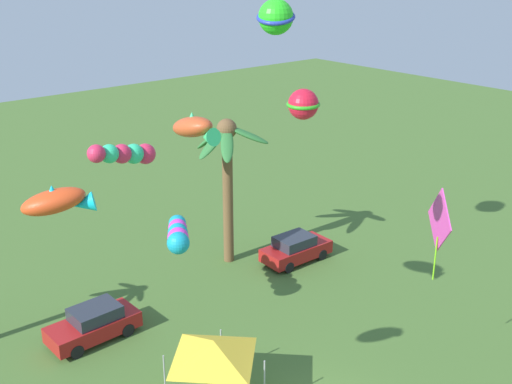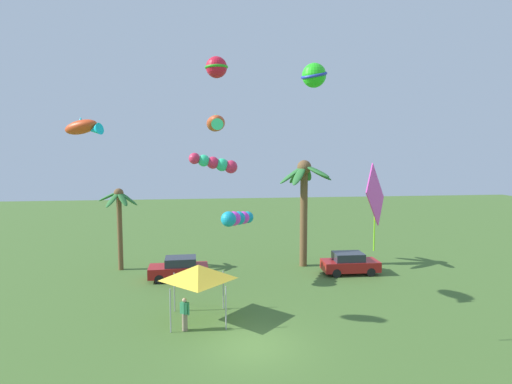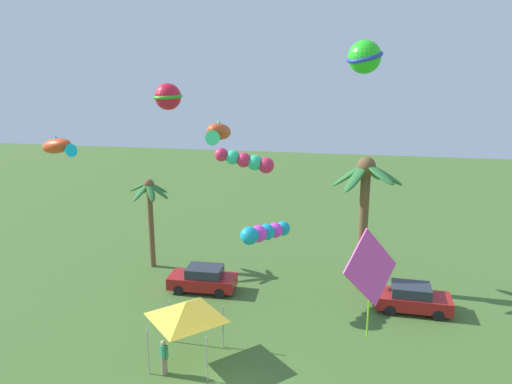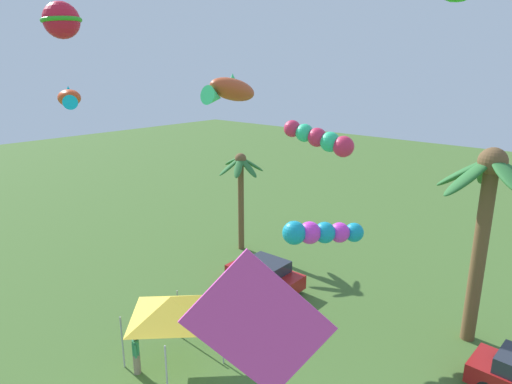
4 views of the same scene
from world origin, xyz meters
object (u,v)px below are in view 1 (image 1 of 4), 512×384
Objects in this scene: parked_car_1 at (94,324)px; kite_tube_0 at (125,154)px; kite_fish_4 at (195,128)px; parked_car_0 at (296,248)px; kite_diamond_1 at (439,222)px; kite_ball_6 at (303,104)px; palm_tree_0 at (228,159)px; kite_fish_3 at (58,201)px; kite_tube_5 at (178,234)px; festival_tent at (213,350)px; kite_ball_2 at (276,17)px.

parked_car_1 is 7.48m from kite_tube_0.
kite_fish_4 reaches higher than parked_car_1.
parked_car_0 is 1.00× the size of parked_car_1.
kite_diamond_1 is at bearing -50.09° from parked_car_1.
kite_ball_6 is (-9.52, -10.00, 11.09)m from parked_car_0.
kite_fish_3 reaches higher than palm_tree_0.
kite_fish_3 reaches higher than parked_car_1.
kite_fish_3 reaches higher than kite_tube_0.
parked_car_1 is 15.25m from kite_ball_6.
kite_diamond_1 is 1.19× the size of kite_tube_5.
kite_fish_4 is (2.41, -4.72, 9.27)m from parked_car_1.
parked_car_1 is at bearing 165.18° from kite_tube_5.
palm_tree_0 reaches higher than parked_car_1.
kite_tube_5 is (3.84, -1.02, 3.48)m from parked_car_1.
kite_fish_4 is (6.16, 2.55, 0.42)m from kite_fish_3.
festival_tent is 2.18× the size of kite_ball_6.
kite_ball_6 reaches higher than kite_fish_3.
kite_ball_2 reaches higher than kite_fish_4.
kite_diamond_1 is (-2.88, -10.44, 5.85)m from parked_car_0.
kite_ball_2 is at bearing -24.40° from kite_tube_0.
palm_tree_0 is 16.40m from kite_fish_3.
kite_fish_4 is (-9.40, -4.49, 9.27)m from parked_car_0.
palm_tree_0 is at bearing 45.89° from kite_fish_4.
kite_ball_6 reaches higher than kite_tube_0.
kite_fish_4 is 7.02m from kite_tube_5.
kite_fish_3 is at bearing -140.56° from kite_tube_5.
parked_car_0 is 1.05× the size of kite_diamond_1.
festival_tent is 8.81m from kite_fish_3.
kite_fish_4 reaches higher than kite_fish_3.
kite_tube_0 is at bearing 51.97° from kite_fish_3.
kite_fish_3 reaches higher than kite_diamond_1.
kite_diamond_1 is 8.46m from kite_ball_6.
kite_tube_0 is at bearing 174.13° from parked_car_0.
kite_tube_5 is (2.44, 5.87, 1.76)m from festival_tent.
kite_ball_6 reaches higher than parked_car_1.
festival_tent is at bearing 104.91° from kite_ball_6.
kite_diamond_1 reaches higher than parked_car_1.
kite_fish_3 is 0.66× the size of kite_tube_5.
kite_fish_4 is at bearing -90.95° from kite_tube_0.
kite_tube_0 is (1.10, 7.62, 5.30)m from festival_tent.
kite_ball_2 reaches higher than parked_car_1.
palm_tree_0 is 7.03m from kite_tube_0.
kite_diamond_1 is at bearing -90.76° from palm_tree_0.
kite_fish_4 is at bearing -62.97° from parked_car_1.
palm_tree_0 is 3.39× the size of kite_fish_4.
kite_tube_0 reaches higher than festival_tent.
kite_ball_2 is at bearing -97.14° from palm_tree_0.
kite_diamond_1 reaches higher than parked_car_0.
palm_tree_0 is 6.06× the size of kite_ball_6.
kite_fish_3 is (-5.16, -0.38, 7.13)m from festival_tent.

